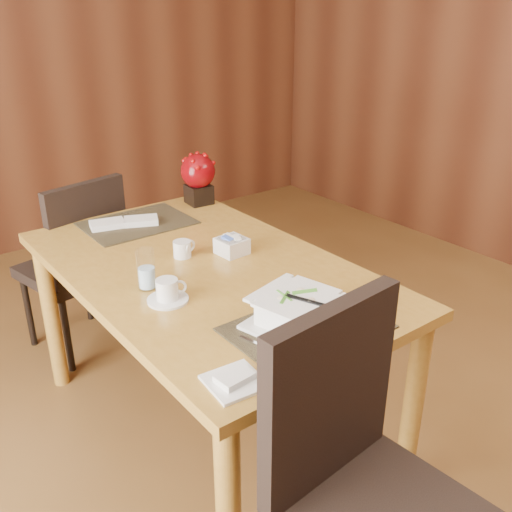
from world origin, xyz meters
TOP-DOWN VIEW (x-y plane):
  - dining_table at (0.00, 0.60)m, footprint 0.90×1.50m
  - placemat_near at (0.00, 0.05)m, footprint 0.45×0.33m
  - placemat_far at (0.00, 1.15)m, footprint 0.45×0.33m
  - soup_setting at (-0.02, 0.08)m, footprint 0.31×0.31m
  - coffee_cup at (-0.24, 0.45)m, footprint 0.14×0.14m
  - water_glass at (-0.25, 0.57)m, footprint 0.07×0.07m
  - creamer_jug at (-0.02, 0.73)m, footprint 0.10×0.10m
  - sugar_caddy at (0.14, 0.64)m, footprint 0.11×0.11m
  - berry_decor at (0.36, 1.22)m, footprint 0.16×0.16m
  - napkins_far at (-0.05, 1.15)m, footprint 0.30×0.19m
  - bread_plate at (-0.32, -0.03)m, footprint 0.15×0.15m
  - near_chair at (-0.15, -0.33)m, footprint 0.50×0.50m
  - far_chair at (-0.16, 1.48)m, footprint 0.50×0.50m

SIDE VIEW (x-z plane):
  - far_chair at x=-0.16m, z-range 0.06..0.96m
  - near_chair at x=-0.15m, z-range 0.06..1.06m
  - dining_table at x=0.00m, z-range 0.28..1.03m
  - placemat_near at x=0.00m, z-range 0.75..0.76m
  - placemat_far at x=0.00m, z-range 0.75..0.76m
  - bread_plate at x=-0.32m, z-range 0.75..0.76m
  - napkins_far at x=-0.05m, z-range 0.76..0.78m
  - sugar_caddy at x=0.14m, z-range 0.75..0.81m
  - creamer_jug at x=-0.02m, z-range 0.75..0.81m
  - coffee_cup at x=-0.24m, z-range 0.74..0.82m
  - soup_setting at x=-0.02m, z-range 0.75..0.85m
  - water_glass at x=-0.25m, z-range 0.75..0.89m
  - berry_decor at x=0.36m, z-range 0.77..1.01m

